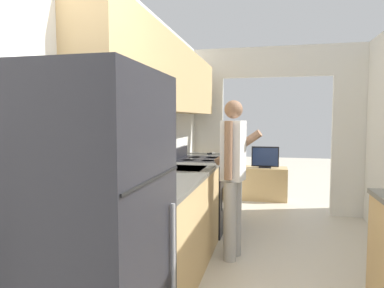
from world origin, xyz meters
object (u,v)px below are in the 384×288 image
at_px(refrigerator, 81,254).
at_px(range_oven, 201,194).
at_px(person, 233,175).
at_px(tv_cabinet, 265,183).
at_px(knife, 210,153).
at_px(television, 265,157).

bearing_deg(refrigerator, range_oven, 90.83).
distance_m(person, tv_cabinet, 2.75).
bearing_deg(person, knife, 31.12).
bearing_deg(tv_cabinet, person, -95.99).
bearing_deg(range_oven, refrigerator, -89.17).
height_order(person, television, person).
relative_size(refrigerator, knife, 5.24).
relative_size(person, television, 3.45).
bearing_deg(television, refrigerator, -98.94).
xyz_separation_m(refrigerator, range_oven, (-0.04, 2.92, -0.36)).
xyz_separation_m(television, knife, (-0.77, -1.17, 0.17)).
bearing_deg(tv_cabinet, refrigerator, -98.86).
relative_size(tv_cabinet, television, 1.64).
bearing_deg(refrigerator, knife, 90.44).
xyz_separation_m(person, tv_cabinet, (0.28, 2.68, -0.58)).
bearing_deg(knife, tv_cabinet, 76.51).
relative_size(tv_cabinet, knife, 2.45).
distance_m(refrigerator, knife, 3.55).
bearing_deg(knife, range_oven, -72.45).
relative_size(person, knife, 5.16).
bearing_deg(tv_cabinet, range_oven, -113.01).
bearing_deg(person, tv_cabinet, 6.61).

